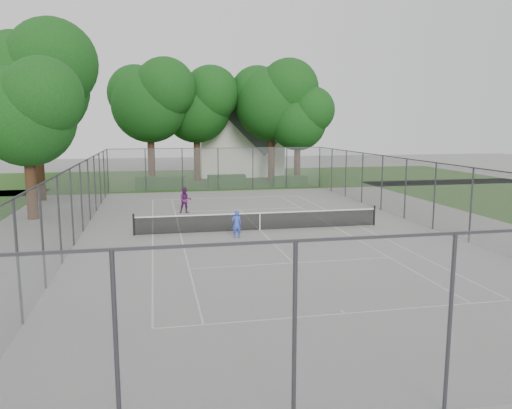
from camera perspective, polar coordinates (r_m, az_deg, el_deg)
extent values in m
plane|color=slate|center=(26.04, 0.44, -2.95)|extent=(120.00, 120.00, 0.00)
cube|color=#214413|center=(51.47, -5.60, 3.00)|extent=(60.00, 20.00, 0.00)
cube|color=silver|center=(15.07, 10.10, -12.16)|extent=(10.97, 0.06, 0.01)
cube|color=silver|center=(37.57, -3.33, 0.77)|extent=(10.97, 0.06, 0.01)
cube|color=silver|center=(25.49, -11.73, -3.39)|extent=(0.06, 23.77, 0.01)
cube|color=silver|center=(27.68, 11.63, -2.40)|extent=(0.06, 23.77, 0.01)
cube|color=silver|center=(25.52, -8.65, -3.29)|extent=(0.06, 23.77, 0.01)
cube|color=silver|center=(27.18, 8.97, -2.54)|extent=(0.06, 23.77, 0.01)
cube|color=silver|center=(20.00, 4.28, -6.68)|extent=(8.23, 0.06, 0.01)
cube|color=silver|center=(32.21, -1.93, -0.61)|extent=(8.23, 0.06, 0.01)
cube|color=silver|center=(26.04, 0.44, -2.94)|extent=(0.06, 12.80, 0.01)
cube|color=silver|center=(15.20, 9.89, -11.97)|extent=(0.06, 0.30, 0.01)
cube|color=silver|center=(37.42, -3.30, 0.74)|extent=(0.06, 0.30, 0.01)
cylinder|color=black|center=(25.40, -13.80, -2.25)|extent=(0.10, 0.10, 1.10)
cylinder|color=black|center=(27.94, 13.36, -1.22)|extent=(0.10, 0.10, 1.10)
cube|color=black|center=(25.95, 0.44, -1.98)|extent=(12.67, 0.01, 0.86)
cube|color=white|center=(25.86, 0.44, -0.98)|extent=(12.77, 0.03, 0.06)
cube|color=white|center=(25.95, 0.44, -2.00)|extent=(0.05, 0.02, 0.88)
cylinder|color=#38383D|center=(42.23, -16.58, 3.72)|extent=(0.08, 0.08, 3.50)
cylinder|color=#38383D|center=(44.43, 7.27, 4.27)|extent=(0.08, 0.08, 3.50)
cube|color=slate|center=(10.21, 21.25, -12.71)|extent=(18.00, 0.02, 3.50)
cube|color=slate|center=(42.40, -4.35, 4.09)|extent=(18.00, 0.02, 3.50)
cube|color=slate|center=(25.45, -19.79, 0.23)|extent=(0.02, 34.00, 3.50)
cube|color=slate|center=(28.96, 18.15, 1.33)|extent=(0.02, 34.00, 3.50)
cube|color=#38383D|center=(9.71, 21.84, -3.06)|extent=(18.00, 0.05, 0.05)
cube|color=#38383D|center=(42.28, -4.38, 6.45)|extent=(18.00, 0.05, 0.05)
cube|color=#38383D|center=(25.25, -20.01, 4.16)|extent=(0.05, 34.00, 0.05)
cube|color=#38383D|center=(28.79, 18.32, 4.79)|extent=(0.05, 34.00, 0.05)
cylinder|color=#372014|center=(47.16, -11.87, 5.24)|extent=(0.66, 0.66, 4.84)
sphere|color=#103A11|center=(47.10, -12.06, 11.12)|extent=(6.89, 6.89, 6.89)
sphere|color=#103A11|center=(46.16, -10.37, 12.93)|extent=(5.51, 5.51, 5.51)
sphere|color=#103A11|center=(48.03, -13.57, 12.26)|extent=(5.17, 5.17, 5.17)
cylinder|color=#372014|center=(49.34, -6.75, 5.44)|extent=(0.65, 0.65, 4.68)
sphere|color=#103A11|center=(49.27, -6.85, 10.87)|extent=(6.66, 6.66, 6.66)
sphere|color=#103A11|center=(48.47, -5.18, 12.51)|extent=(5.33, 5.33, 5.33)
sphere|color=#103A11|center=(50.05, -8.32, 11.96)|extent=(5.00, 5.00, 5.00)
cylinder|color=#372014|center=(48.93, 1.78, 5.63)|extent=(0.66, 0.66, 4.95)
sphere|color=#103A11|center=(48.88, 1.81, 11.41)|extent=(7.03, 7.03, 7.03)
sphere|color=#103A11|center=(48.28, 3.78, 13.10)|extent=(5.63, 5.63, 5.63)
sphere|color=#103A11|center=(49.52, 0.15, 12.61)|extent=(5.28, 5.28, 5.28)
cylinder|color=#372014|center=(48.06, 4.73, 4.86)|extent=(0.61, 0.61, 3.82)
sphere|color=#103A11|center=(47.93, 4.79, 9.41)|extent=(5.43, 5.43, 5.43)
sphere|color=#103A11|center=(47.49, 6.37, 10.70)|extent=(4.35, 4.35, 4.35)
sphere|color=#103A11|center=(48.34, 3.47, 10.39)|extent=(4.07, 4.07, 4.07)
cylinder|color=#372014|center=(39.20, -23.54, 4.32)|extent=(0.68, 0.68, 5.37)
sphere|color=#103A11|center=(39.19, -24.05, 12.15)|extent=(7.64, 7.64, 7.64)
sphere|color=#103A11|center=(37.92, -22.25, 14.71)|extent=(6.11, 6.11, 6.11)
sphere|color=#103A11|center=(40.51, -25.76, 13.54)|extent=(5.73, 5.73, 5.73)
cylinder|color=#372014|center=(31.63, -24.30, 1.97)|extent=(0.61, 0.61, 3.90)
sphere|color=#103A11|center=(31.44, -24.77, 9.02)|extent=(5.55, 5.55, 5.55)
sphere|color=#103A11|center=(30.43, -23.20, 11.23)|extent=(4.44, 4.44, 4.44)
sphere|color=#103A11|center=(32.37, -26.29, 10.37)|extent=(4.16, 4.16, 4.16)
cube|color=#1A4014|center=(43.26, -10.82, 2.43)|extent=(4.24, 1.27, 1.06)
cube|color=#1A4014|center=(44.39, -3.38, 2.73)|extent=(3.33, 0.95, 1.05)
cube|color=#1A4014|center=(44.67, 3.86, 2.68)|extent=(3.04, 1.12, 0.91)
cube|color=white|center=(54.73, -2.00, 6.83)|extent=(8.72, 6.54, 6.54)
cube|color=#505155|center=(54.70, -2.02, 10.25)|extent=(8.63, 6.76, 8.63)
imported|color=blue|center=(24.21, -2.24, -2.24)|extent=(0.52, 0.37, 1.35)
imported|color=#622061|center=(31.31, -8.08, 0.50)|extent=(0.81, 0.65, 1.61)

